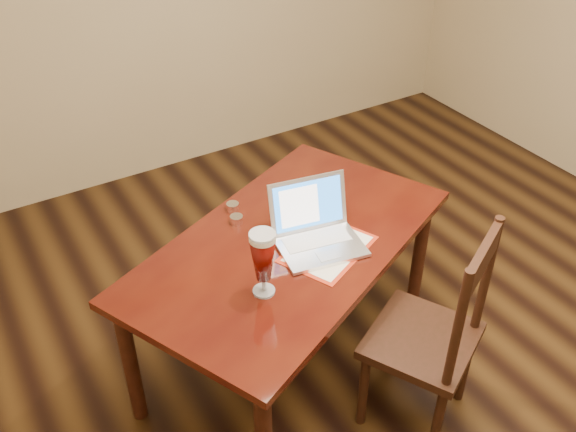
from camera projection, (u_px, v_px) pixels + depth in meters
ground at (408, 379)px, 3.13m from camera, size 5.00×5.00×0.00m
room_shell at (467, 23)px, 2.11m from camera, size 4.51×5.01×2.71m
dining_table at (289, 256)px, 2.88m from camera, size 1.76×1.43×1.02m
dining_chair at (431, 337)px, 2.69m from camera, size 0.59×0.58×1.05m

